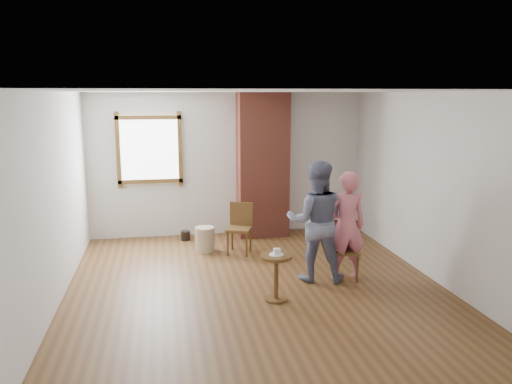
% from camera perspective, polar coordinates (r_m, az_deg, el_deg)
% --- Properties ---
extents(ground, '(5.50, 5.50, 0.00)m').
position_cam_1_polar(ground, '(6.87, -0.04, -10.78)').
color(ground, brown).
rests_on(ground, ground).
extents(room_shell, '(5.04, 5.52, 2.62)m').
position_cam_1_polar(room_shell, '(7.00, -1.41, 4.93)').
color(room_shell, silver).
rests_on(room_shell, ground).
extents(brick_chimney, '(0.90, 0.50, 2.60)m').
position_cam_1_polar(brick_chimney, '(9.03, 0.77, 3.08)').
color(brick_chimney, '#A14A39').
rests_on(brick_chimney, ground).
extents(stoneware_crock, '(0.32, 0.32, 0.41)m').
position_cam_1_polar(stoneware_crock, '(8.33, -5.86, -5.39)').
color(stoneware_crock, '#C1B28B').
rests_on(stoneware_crock, ground).
extents(dark_pot, '(0.19, 0.19, 0.17)m').
position_cam_1_polar(dark_pot, '(9.02, -8.06, -4.96)').
color(dark_pot, black).
rests_on(dark_pot, ground).
extents(dining_chair_left, '(0.50, 0.50, 0.82)m').
position_cam_1_polar(dining_chair_left, '(8.18, -1.85, -3.79)').
color(dining_chair_left, brown).
rests_on(dining_chair_left, ground).
extents(dining_chair_right, '(0.48, 0.48, 0.80)m').
position_cam_1_polar(dining_chair_right, '(7.21, 10.30, -6.11)').
color(dining_chair_right, brown).
rests_on(dining_chair_right, ground).
extents(side_table, '(0.40, 0.40, 0.60)m').
position_cam_1_polar(side_table, '(6.32, 2.31, -8.88)').
color(side_table, brown).
rests_on(side_table, ground).
extents(cake_plate, '(0.18, 0.18, 0.01)m').
position_cam_1_polar(cake_plate, '(6.25, 2.33, -7.15)').
color(cake_plate, white).
rests_on(cake_plate, side_table).
extents(cake_slice, '(0.08, 0.07, 0.06)m').
position_cam_1_polar(cake_slice, '(6.24, 2.42, -6.85)').
color(cake_slice, white).
rests_on(cake_slice, cake_plate).
extents(man, '(0.94, 0.81, 1.68)m').
position_cam_1_polar(man, '(6.93, 6.86, -3.34)').
color(man, '#16173D').
rests_on(man, ground).
extents(person_pink, '(0.57, 0.38, 1.54)m').
position_cam_1_polar(person_pink, '(7.04, 10.25, -3.83)').
color(person_pink, '#D26978').
rests_on(person_pink, ground).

